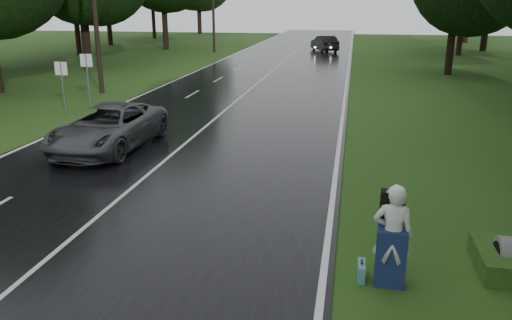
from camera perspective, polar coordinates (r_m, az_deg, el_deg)
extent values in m
plane|color=#284C16|center=(11.80, -22.65, -10.69)|extent=(160.00, 160.00, 0.00)
cube|color=black|center=(29.70, -1.51, 7.11)|extent=(12.00, 140.00, 0.04)
cube|color=silver|center=(29.69, -1.51, 7.16)|extent=(0.12, 140.00, 0.01)
imported|color=#515356|center=(19.58, -16.08, 3.52)|extent=(2.84, 5.82, 1.59)
imported|color=black|center=(57.23, 7.62, 12.73)|extent=(3.40, 5.27, 1.64)
imported|color=silver|center=(10.11, 14.94, -8.13)|extent=(0.79, 0.55, 2.06)
cube|color=navy|center=(10.31, 14.74, -10.41)|extent=(0.60, 0.43, 1.15)
cube|color=black|center=(10.20, 14.90, -5.11)|extent=(0.48, 0.28, 0.66)
cube|color=teal|center=(10.54, 11.62, -11.99)|extent=(0.14, 0.49, 0.35)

